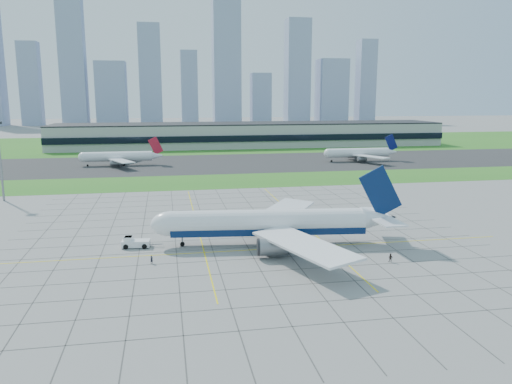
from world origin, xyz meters
The scene contains 13 objects.
ground centered at (0.00, 0.00, 0.00)m, with size 1400.00×1400.00×0.00m, color gray.
grass_median centered at (0.00, 90.00, 0.02)m, with size 700.00×35.00×0.04m, color #2B7120.
asphalt_taxiway centered at (0.00, 145.00, 0.03)m, with size 700.00×75.00×0.04m, color #383838.
grass_far centered at (0.00, 255.00, 0.02)m, with size 700.00×145.00×0.04m, color #2B7120.
apron_markings centered at (0.43, 11.09, 0.02)m, with size 120.00×130.00×0.03m.
terminal centered at (40.00, 229.87, 7.89)m, with size 260.00×43.00×15.80m.
city_skyline centered at (-8.71, 520.00, 59.09)m, with size 523.00×32.40×160.00m.
airliner centered at (5.37, 1.42, 4.96)m, with size 57.57×58.06×18.14m.
pushback_tug centered at (-25.13, 4.74, 1.12)m, with size 9.17×3.73×2.52m.
crew_near centered at (-21.09, -7.45, 0.86)m, with size 0.63×0.41×1.73m, color black.
crew_far centered at (27.13, -15.35, 0.92)m, with size 0.89×0.70×1.84m, color black.
distant_jet_1 centered at (-39.89, 145.02, 4.49)m, with size 38.42×42.66×14.08m.
distant_jet_2 centered at (82.48, 139.70, 4.49)m, with size 38.25×42.66×14.08m.
Camera 1 is at (-17.65, -106.56, 33.50)m, focal length 35.00 mm.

